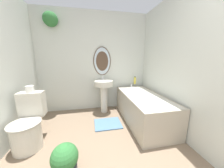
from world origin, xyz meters
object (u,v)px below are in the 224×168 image
object	(u,v)px
toilet	(29,126)
toilet_paper_roll	(30,89)
pedestal_sink	(104,90)
bathtub	(142,107)
shampoo_bottle	(135,80)
potted_plant	(65,160)

from	to	relation	value
toilet	toilet_paper_roll	xyz separation A→B (m)	(0.00, 0.20, 0.52)
pedestal_sink	bathtub	world-z (taller)	pedestal_sink
pedestal_sink	shampoo_bottle	distance (m)	0.89
potted_plant	toilet_paper_roll	size ratio (longest dim) A/B	3.60
pedestal_sink	toilet	bearing A→B (deg)	-144.26
bathtub	shampoo_bottle	xyz separation A→B (m)	(0.10, 0.71, 0.44)
bathtub	toilet	bearing A→B (deg)	-170.59
toilet	toilet_paper_roll	size ratio (longest dim) A/B	7.16
toilet	toilet_paper_roll	distance (m)	0.55
toilet	bathtub	bearing A→B (deg)	9.41
toilet	bathtub	world-z (taller)	toilet
toilet	shampoo_bottle	world-z (taller)	shampoo_bottle
shampoo_bottle	toilet	bearing A→B (deg)	-153.67
bathtub	shampoo_bottle	bearing A→B (deg)	81.58
bathtub	potted_plant	world-z (taller)	bathtub
toilet	potted_plant	distance (m)	0.88
shampoo_bottle	potted_plant	distance (m)	2.28
toilet	bathtub	distance (m)	2.02
pedestal_sink	toilet_paper_roll	size ratio (longest dim) A/B	8.09
shampoo_bottle	toilet_paper_roll	distance (m)	2.27
toilet	shampoo_bottle	size ratio (longest dim) A/B	3.99
bathtub	toilet_paper_roll	xyz separation A→B (m)	(-2.00, -0.13, 0.54)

